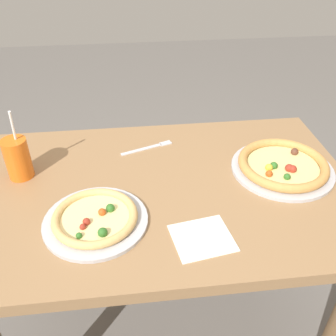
{
  "coord_description": "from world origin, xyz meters",
  "views": [
    {
      "loc": [
        -0.1,
        -0.95,
        1.5
      ],
      "look_at": [
        0.02,
        0.05,
        0.78
      ],
      "focal_mm": 39.92,
      "sensor_mm": 36.0,
      "label": 1
    }
  ],
  "objects_px": {
    "fork": "(149,148)",
    "drink_cup_colored": "(18,158)",
    "pizza_far": "(283,166)",
    "pizza_near": "(95,219)"
  },
  "relations": [
    {
      "from": "fork",
      "to": "drink_cup_colored",
      "type": "bearing_deg",
      "value": -164.27
    },
    {
      "from": "pizza_near",
      "to": "drink_cup_colored",
      "type": "bearing_deg",
      "value": 134.56
    },
    {
      "from": "pizza_far",
      "to": "drink_cup_colored",
      "type": "bearing_deg",
      "value": 175.24
    },
    {
      "from": "pizza_far",
      "to": "drink_cup_colored",
      "type": "distance_m",
      "value": 0.88
    },
    {
      "from": "drink_cup_colored",
      "to": "fork",
      "type": "xyz_separation_m",
      "value": [
        0.44,
        0.12,
        -0.07
      ]
    },
    {
      "from": "pizza_near",
      "to": "drink_cup_colored",
      "type": "xyz_separation_m",
      "value": [
        -0.26,
        0.26,
        0.05
      ]
    },
    {
      "from": "pizza_near",
      "to": "fork",
      "type": "height_order",
      "value": "pizza_near"
    },
    {
      "from": "pizza_far",
      "to": "drink_cup_colored",
      "type": "xyz_separation_m",
      "value": [
        -0.88,
        0.07,
        0.05
      ]
    },
    {
      "from": "pizza_far",
      "to": "fork",
      "type": "distance_m",
      "value": 0.48
    },
    {
      "from": "pizza_far",
      "to": "pizza_near",
      "type": "bearing_deg",
      "value": -163.39
    }
  ]
}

